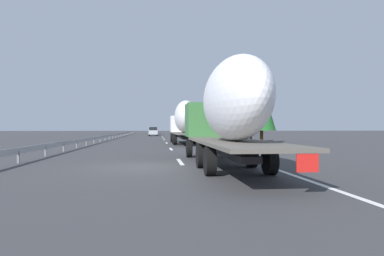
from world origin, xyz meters
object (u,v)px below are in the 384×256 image
object	(u,v)px
car_silver_hatch	(153,131)
car_black_suv	(154,131)
truck_lead	(184,120)
car_red_compact	(155,130)
truck_trailing	(227,109)
road_sign	(193,125)

from	to	relation	value
car_silver_hatch	car_black_suv	bearing A→B (deg)	-0.12
car_silver_hatch	car_black_suv	size ratio (longest dim) A/B	1.01
truck_lead	car_red_compact	world-z (taller)	truck_lead
truck_trailing	car_red_compact	size ratio (longest dim) A/B	3.03
car_red_compact	road_sign	bearing A→B (deg)	-173.04
truck_lead	car_red_compact	distance (m)	72.68
car_silver_hatch	car_black_suv	world-z (taller)	car_black_suv
truck_lead	road_sign	distance (m)	20.22
car_silver_hatch	car_black_suv	xyz separation A→B (m)	(10.44, -0.02, 0.02)
truck_trailing	car_black_suv	bearing A→B (deg)	2.98
truck_trailing	car_black_suv	size ratio (longest dim) A/B	3.51
truck_lead	truck_trailing	bearing A→B (deg)	-180.00
truck_lead	road_sign	xyz separation A→B (m)	(19.98, -3.10, -0.34)
car_black_suv	truck_trailing	bearing A→B (deg)	-177.02
car_silver_hatch	car_red_compact	xyz separation A→B (m)	(37.42, -0.21, -0.01)
truck_lead	car_silver_hatch	bearing A→B (deg)	5.73
truck_lead	car_black_suv	bearing A→B (deg)	4.40
car_red_compact	road_sign	world-z (taller)	road_sign
car_red_compact	truck_lead	bearing A→B (deg)	-177.38
car_silver_hatch	car_red_compact	distance (m)	37.42
road_sign	car_black_suv	bearing A→B (deg)	14.45
road_sign	truck_lead	bearing A→B (deg)	171.18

